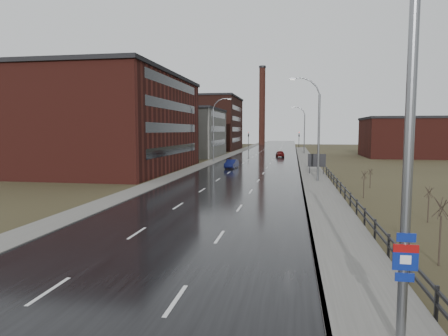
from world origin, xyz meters
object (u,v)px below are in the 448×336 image
at_px(streetlight_main, 396,114).
at_px(car_far, 280,154).
at_px(car_near, 231,164).
at_px(billboard, 317,161).

relative_size(streetlight_main, car_far, 3.04).
relative_size(streetlight_main, car_near, 3.09).
bearing_deg(streetlight_main, car_far, 93.83).
distance_m(streetlight_main, car_near, 49.89).
bearing_deg(billboard, car_near, 150.80).
distance_m(streetlight_main, car_far, 75.65).
bearing_deg(billboard, car_far, 99.54).
bearing_deg(streetlight_main, billboard, 89.14).
bearing_deg(billboard, streetlight_main, -90.86).
bearing_deg(car_far, car_near, 68.91).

